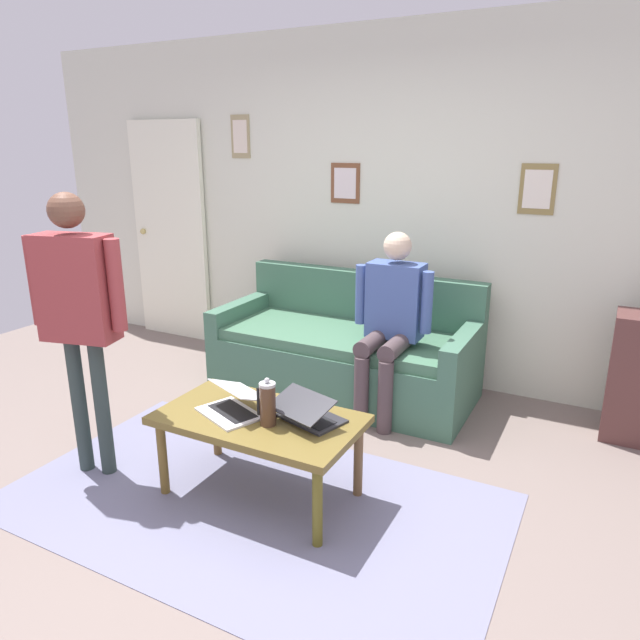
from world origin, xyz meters
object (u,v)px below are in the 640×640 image
at_px(laptop_center, 234,405).
at_px(person_standing, 77,301).
at_px(couch, 346,353).
at_px(person_seated, 391,315).
at_px(coffee_table, 259,425).
at_px(laptop_left, 308,413).
at_px(french_press, 268,404).
at_px(interior_door, 170,232).

distance_m(laptop_center, person_standing, 1.01).
height_order(couch, person_seated, person_seated).
xyz_separation_m(coffee_table, laptop_left, (-0.25, -0.07, 0.10)).
distance_m(laptop_left, french_press, 0.22).
height_order(interior_door, coffee_table, interior_door).
xyz_separation_m(interior_door, person_standing, (-1.30, 2.20, 0.00)).
relative_size(couch, laptop_left, 4.88).
relative_size(person_standing, person_seated, 1.25).
height_order(laptop_center, french_press, french_press).
bearing_deg(coffee_table, interior_door, -40.70).
height_order(coffee_table, laptop_left, laptop_left).
relative_size(laptop_left, laptop_center, 0.93).
height_order(laptop_left, french_press, french_press).
xyz_separation_m(laptop_center, person_standing, (0.84, 0.21, 0.52)).
xyz_separation_m(person_standing, person_seated, (-1.23, -1.50, -0.30)).
distance_m(couch, laptop_center, 1.52).
relative_size(interior_door, french_press, 7.99).
relative_size(laptop_center, person_standing, 0.26).
bearing_deg(person_seated, coffee_table, 78.84).
relative_size(interior_door, person_seated, 1.60).
xyz_separation_m(coffee_table, french_press, (-0.09, 0.06, 0.17)).
bearing_deg(coffee_table, french_press, 149.33).
bearing_deg(laptop_left, person_seated, -89.72).
bearing_deg(couch, laptop_left, 107.39).
bearing_deg(person_seated, couch, -27.42).
relative_size(couch, person_standing, 1.21).
bearing_deg(interior_door, french_press, 139.66).
xyz_separation_m(laptop_center, french_press, (-0.23, 0.03, 0.07)).
bearing_deg(coffee_table, person_standing, 13.76).
distance_m(couch, coffee_table, 1.50).
bearing_deg(person_seated, laptop_left, 90.28).
bearing_deg(interior_door, laptop_left, 143.31).
bearing_deg(french_press, person_standing, 9.73).
distance_m(french_press, person_standing, 1.18).
xyz_separation_m(laptop_left, french_press, (0.16, 0.13, 0.07)).
xyz_separation_m(interior_door, laptop_center, (-2.14, 1.99, -0.51)).
bearing_deg(person_standing, person_seated, -129.39).
bearing_deg(person_standing, interior_door, -59.49).
distance_m(laptop_center, french_press, 0.25).
xyz_separation_m(couch, person_seated, (-0.44, 0.23, 0.42)).
relative_size(coffee_table, laptop_left, 2.70).
distance_m(coffee_table, laptop_center, 0.17).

